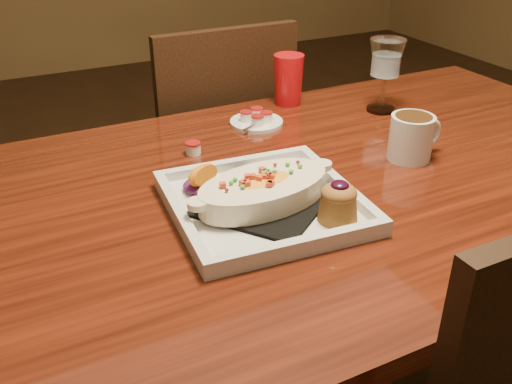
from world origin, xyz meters
name	(u,v)px	position (x,y,z in m)	size (l,w,h in m)	color
table	(331,215)	(0.00, 0.00, 0.65)	(1.50, 0.90, 0.75)	#631E0E
chair_far	(214,161)	(0.00, 0.63, 0.51)	(0.42, 0.42, 0.93)	black
plate	(268,196)	(-0.18, -0.07, 0.78)	(0.35, 0.35, 0.08)	silver
coffee_mug	(412,135)	(0.18, -0.01, 0.80)	(0.13, 0.09, 0.09)	silver
goblet	(386,62)	(0.30, 0.24, 0.87)	(0.09, 0.09, 0.18)	silver
saucer	(256,120)	(-0.02, 0.30, 0.76)	(0.13, 0.13, 0.09)	silver
creamer_loose	(193,148)	(-0.22, 0.21, 0.76)	(0.03, 0.03, 0.03)	white
red_tumbler	(288,80)	(0.11, 0.39, 0.81)	(0.08, 0.08, 0.13)	red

